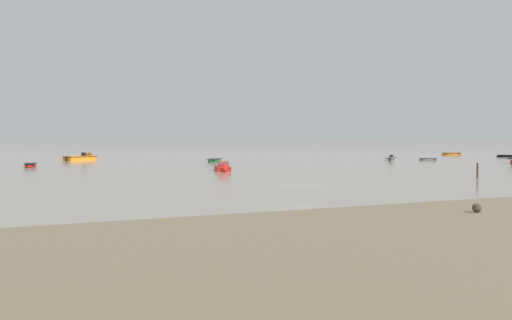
# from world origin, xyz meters

# --- Properties ---
(ground_plane) EXTENTS (800.00, 800.00, 0.00)m
(ground_plane) POSITION_xyz_m (0.00, 0.00, 0.00)
(ground_plane) COLOR gray
(seaweed_clump) EXTENTS (0.47, 0.47, 0.47)m
(seaweed_clump) POSITION_xyz_m (-0.33, -18.20, 0.40)
(seaweed_clump) COLOR #493A28
(seaweed_clump) RESTS_ON mudflat_shore
(rowboat_moored_0) EXTENTS (3.97, 4.23, 0.68)m
(rowboat_moored_0) POSITION_xyz_m (8.78, 43.51, 0.19)
(rowboat_moored_0) COLOR #23602D
(rowboat_moored_0) RESTS_ON ground
(motorboat_moored_0) EXTENTS (6.19, 4.73, 2.04)m
(motorboat_moored_0) POSITION_xyz_m (-8.79, 57.19, 0.28)
(motorboat_moored_0) COLOR orange
(motorboat_moored_0) RESTS_ON ground
(rowboat_moored_1) EXTENTS (3.11, 3.82, 0.59)m
(rowboat_moored_1) POSITION_xyz_m (65.62, 38.59, 0.16)
(rowboat_moored_1) COLOR black
(rowboat_moored_1) RESTS_ON ground
(rowboat_moored_2) EXTENTS (2.01, 4.19, 0.63)m
(rowboat_moored_2) POSITION_xyz_m (-17.97, 40.12, 0.17)
(rowboat_moored_2) COLOR red
(rowboat_moored_2) RESTS_ON ground
(rowboat_moored_4) EXTENTS (3.07, 2.61, 0.48)m
(rowboat_moored_4) POSITION_xyz_m (42.39, 33.73, 0.13)
(rowboat_moored_4) COLOR gray
(rowboat_moored_4) RESTS_ON ground
(rowboat_moored_6) EXTENTS (4.42, 3.17, 0.67)m
(rowboat_moored_6) POSITION_xyz_m (65.11, 52.37, 0.18)
(rowboat_moored_6) COLOR orange
(rowboat_moored_6) RESTS_ON ground
(motorboat_moored_2) EXTENTS (2.53, 4.57, 1.65)m
(motorboat_moored_2) POSITION_xyz_m (1.49, 21.25, 0.25)
(motorboat_moored_2) COLOR red
(motorboat_moored_2) RESTS_ON ground
(motorboat_moored_3) EXTENTS (3.94, 4.10, 1.45)m
(motorboat_moored_3) POSITION_xyz_m (37.16, 36.59, 0.20)
(motorboat_moored_3) COLOR gray
(motorboat_moored_3) RESTS_ON ground
(mooring_post_near) EXTENTS (0.22, 0.22, 1.73)m
(mooring_post_near) POSITION_xyz_m (19.56, 1.08, 0.74)
(mooring_post_near) COLOR #463323
(mooring_post_near) RESTS_ON ground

